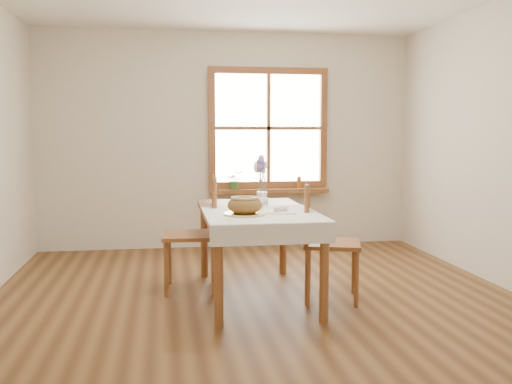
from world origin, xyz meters
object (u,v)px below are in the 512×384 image
chair_left (190,233)px  dining_table (256,220)px  bread_plate (245,214)px  flower_vase (262,199)px  chair_right (332,242)px

chair_left → dining_table: bearing=65.3°
chair_left → bread_plate: size_ratio=3.21×
dining_table → flower_vase: (0.11, 0.34, 0.14)m
chair_right → dining_table: bearing=88.9°
dining_table → chair_left: (-0.54, 0.30, -0.16)m
dining_table → bread_plate: size_ratio=5.06×
dining_table → chair_right: chair_right is taller
chair_right → flower_vase: (-0.50, 0.52, 0.31)m
dining_table → chair_right: 0.66m
chair_left → bread_plate: 0.81m
bread_plate → dining_table: bearing=67.8°
dining_table → flower_vase: flower_vase is taller
dining_table → chair_left: size_ratio=1.57×
chair_left → bread_plate: (0.40, -0.66, 0.26)m
dining_table → chair_right: bearing=-17.0°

